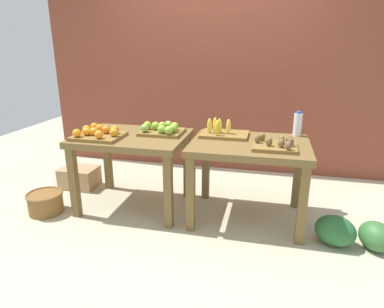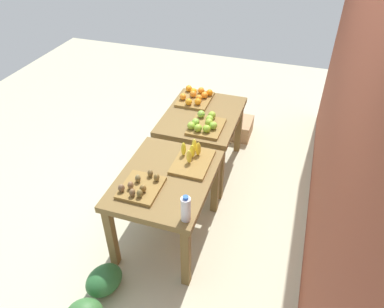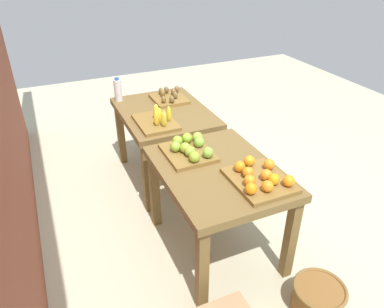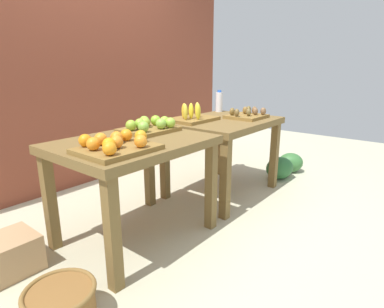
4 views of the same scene
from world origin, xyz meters
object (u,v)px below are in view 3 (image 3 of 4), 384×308
at_px(apple_bin, 189,149).
at_px(banana_crate, 157,121).
at_px(display_table_left, 218,181).
at_px(water_bottle, 118,90).
at_px(display_table_right, 164,121).
at_px(wicker_basket, 318,297).
at_px(orange_bin, 260,178).
at_px(kiwi_bin, 169,97).
at_px(watermelon_pile, 164,127).

distance_m(apple_bin, banana_crate, 0.59).
bearing_deg(display_table_left, water_bottle, 12.10).
height_order(display_table_right, wicker_basket, display_table_right).
bearing_deg(wicker_basket, orange_bin, 19.43).
height_order(display_table_right, orange_bin, orange_bin).
bearing_deg(kiwi_bin, display_table_left, 174.21).
xyz_separation_m(display_table_right, kiwi_bin, (0.22, -0.14, 0.14)).
height_order(display_table_right, apple_bin, apple_bin).
distance_m(display_table_left, kiwi_bin, 1.35).
height_order(apple_bin, kiwi_bin, apple_bin).
distance_m(banana_crate, kiwi_bin, 0.57).
distance_m(kiwi_bin, water_bottle, 0.51).
height_order(display_table_left, water_bottle, water_bottle).
xyz_separation_m(display_table_left, kiwi_bin, (1.34, -0.14, 0.14)).
xyz_separation_m(orange_bin, wicker_basket, (-0.52, -0.19, -0.67)).
xyz_separation_m(display_table_left, apple_bin, (0.27, 0.11, 0.15)).
xyz_separation_m(display_table_left, display_table_right, (1.12, 0.00, 0.00)).
height_order(orange_bin, banana_crate, banana_crate).
height_order(apple_bin, water_bottle, water_bottle).
distance_m(banana_crate, water_bottle, 0.71).
distance_m(orange_bin, banana_crate, 1.17).
relative_size(apple_bin, banana_crate, 0.94).
bearing_deg(display_table_left, orange_bin, -148.31).
xyz_separation_m(display_table_right, wicker_basket, (-1.91, -0.35, -0.52)).
bearing_deg(water_bottle, watermelon_pile, -53.67).
distance_m(display_table_left, orange_bin, 0.35).
xyz_separation_m(display_table_right, apple_bin, (-0.85, 0.11, 0.15)).
distance_m(kiwi_bin, watermelon_pile, 0.94).
height_order(orange_bin, water_bottle, water_bottle).
bearing_deg(orange_bin, display_table_left, 31.69).
relative_size(display_table_left, water_bottle, 4.40).
distance_m(water_bottle, wicker_basket, 2.54).
bearing_deg(display_table_left, banana_crate, 10.60).
bearing_deg(display_table_right, display_table_left, 180.00).
relative_size(orange_bin, banana_crate, 1.00).
relative_size(display_table_right, water_bottle, 4.40).
bearing_deg(watermelon_pile, display_table_left, 171.61).
distance_m(display_table_left, watermelon_pile, 2.08).
xyz_separation_m(apple_bin, banana_crate, (0.59, 0.05, -0.01)).
xyz_separation_m(banana_crate, kiwi_bin, (0.48, -0.30, -0.01)).
distance_m(display_table_left, banana_crate, 0.88).
distance_m(orange_bin, apple_bin, 0.60).
bearing_deg(watermelon_pile, apple_bin, 166.88).
distance_m(display_table_right, wicker_basket, 2.01).
bearing_deg(wicker_basket, watermelon_pile, 1.16).
relative_size(apple_bin, wicker_basket, 1.19).
height_order(display_table_left, apple_bin, apple_bin).
bearing_deg(kiwi_bin, water_bottle, 67.00).
bearing_deg(kiwi_bin, display_table_right, 148.06).
height_order(display_table_right, water_bottle, water_bottle).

